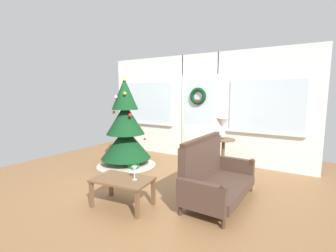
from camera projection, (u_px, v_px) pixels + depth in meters
name	position (u px, v px, depth m)	size (l,w,h in m)	color
ground_plane	(149.00, 185.00, 4.29)	(6.76, 6.76, 0.00)	brown
back_wall_with_door	(199.00, 107.00, 5.87)	(5.20, 0.19, 2.55)	white
christmas_tree	(126.00, 132.00, 5.39)	(1.33, 1.33, 2.02)	#4C331E
settee_sofa	(213.00, 176.00, 3.63)	(0.74, 1.46, 0.96)	#3D281C
side_table	(223.00, 148.00, 5.09)	(0.50, 0.48, 0.67)	brown
table_lamp	(222.00, 125.00, 5.09)	(0.28, 0.28, 0.44)	silver
coffee_table	(122.00, 183.00, 3.45)	(0.90, 0.62, 0.41)	brown
wine_glass	(134.00, 170.00, 3.38)	(0.08, 0.08, 0.20)	silver
gift_box	(133.00, 166.00, 5.11)	(0.18, 0.16, 0.18)	#266633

